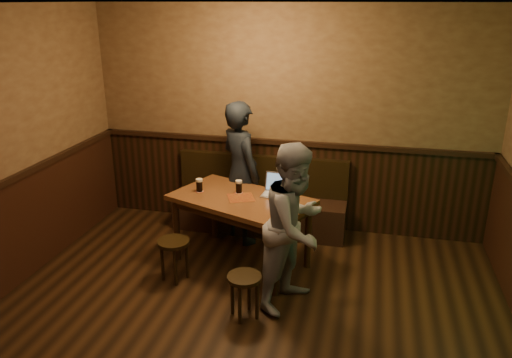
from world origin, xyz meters
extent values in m
cube|color=beige|center=(0.00, 0.00, 2.81)|extent=(5.00, 6.00, 0.02)
cube|color=olive|center=(0.00, 3.01, 1.40)|extent=(5.00, 0.02, 2.80)
cube|color=black|center=(0.00, 2.98, 0.55)|extent=(4.98, 0.04, 1.10)
cube|color=black|center=(0.00, 2.95, 1.13)|extent=(4.98, 0.06, 0.06)
cube|color=black|center=(-0.30, 2.71, 0.23)|extent=(2.20, 0.50, 0.45)
cube|color=black|center=(-0.30, 2.91, 0.70)|extent=(2.20, 0.10, 0.50)
cube|color=brown|center=(-0.30, 1.83, 0.77)|extent=(1.69, 1.33, 0.05)
cube|color=#321C0D|center=(-0.30, 1.83, 0.69)|extent=(1.53, 1.16, 0.09)
cube|color=maroon|center=(-0.30, 1.83, 0.80)|extent=(0.37, 0.37, 0.00)
cylinder|color=#321C0D|center=(-1.04, 1.75, 0.37)|extent=(0.07, 0.07, 0.74)
cylinder|color=#321C0D|center=(-0.80, 2.38, 0.37)|extent=(0.07, 0.07, 0.74)
cylinder|color=#321C0D|center=(0.19, 1.28, 0.37)|extent=(0.07, 0.07, 0.74)
cylinder|color=#321C0D|center=(0.43, 1.91, 0.37)|extent=(0.07, 0.07, 0.74)
cylinder|color=black|center=(-0.90, 1.33, 0.44)|extent=(0.45, 0.45, 0.04)
cylinder|color=black|center=(-0.79, 1.38, 0.22)|extent=(0.04, 0.04, 0.44)
cylinder|color=black|center=(-0.96, 1.44, 0.22)|extent=(0.04, 0.04, 0.44)
cylinder|color=black|center=(-1.02, 1.27, 0.22)|extent=(0.04, 0.04, 0.44)
cylinder|color=black|center=(-0.85, 1.21, 0.22)|extent=(0.04, 0.04, 0.44)
cylinder|color=black|center=(-0.01, 0.85, 0.42)|extent=(0.36, 0.36, 0.04)
cylinder|color=black|center=(0.11, 0.83, 0.21)|extent=(0.03, 0.03, 0.42)
cylinder|color=black|center=(0.00, 0.97, 0.21)|extent=(0.03, 0.03, 0.42)
cylinder|color=black|center=(-0.14, 0.86, 0.21)|extent=(0.03, 0.03, 0.42)
cylinder|color=black|center=(-0.03, 0.72, 0.21)|extent=(0.03, 0.03, 0.42)
cylinder|color=maroon|center=(-0.80, 1.90, 0.80)|extent=(0.10, 0.10, 0.00)
cylinder|color=silver|center=(-0.80, 1.90, 0.80)|extent=(0.08, 0.08, 0.00)
cylinder|color=black|center=(-0.80, 1.90, 0.86)|extent=(0.07, 0.07, 0.12)
cylinder|color=beige|center=(-0.80, 1.90, 0.94)|extent=(0.08, 0.08, 0.03)
cylinder|color=maroon|center=(-0.36, 1.96, 0.80)|extent=(0.10, 0.10, 0.00)
cylinder|color=silver|center=(-0.36, 1.96, 0.80)|extent=(0.08, 0.08, 0.00)
cylinder|color=black|center=(-0.36, 1.96, 0.86)|extent=(0.07, 0.07, 0.11)
cylinder|color=beige|center=(-0.36, 1.96, 0.93)|extent=(0.07, 0.07, 0.03)
cylinder|color=maroon|center=(0.17, 1.56, 0.80)|extent=(0.10, 0.10, 0.00)
cylinder|color=silver|center=(0.17, 1.56, 0.80)|extent=(0.08, 0.08, 0.00)
cylinder|color=black|center=(0.17, 1.56, 0.86)|extent=(0.07, 0.07, 0.12)
cylinder|color=beige|center=(0.17, 1.56, 0.93)|extent=(0.07, 0.07, 0.03)
cube|color=silver|center=(0.07, 1.96, 0.81)|extent=(0.34, 0.25, 0.02)
cube|color=#B2B2B7|center=(0.07, 1.96, 0.82)|extent=(0.31, 0.20, 0.00)
cube|color=silver|center=(0.07, 2.08, 0.92)|extent=(0.33, 0.09, 0.21)
cube|color=#5A80A7|center=(0.07, 2.07, 0.92)|extent=(0.30, 0.08, 0.18)
cube|color=silver|center=(0.23, 1.41, 0.80)|extent=(0.25, 0.27, 0.00)
imported|color=black|center=(-0.46, 2.41, 0.87)|extent=(0.75, 0.74, 1.74)
imported|color=#97979D|center=(0.39, 1.21, 0.81)|extent=(0.88, 0.97, 1.63)
camera|label=1|loc=(1.02, -3.03, 2.83)|focal=35.00mm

